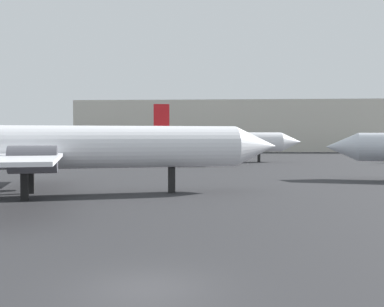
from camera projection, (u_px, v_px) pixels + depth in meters
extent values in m
plane|color=#2D2D30|center=(145.00, 289.00, 14.23)|extent=(600.00, 600.00, 0.00)
cylinder|color=white|center=(48.00, 147.00, 35.71)|extent=(30.05, 12.32, 3.39)
cone|color=white|center=(255.00, 146.00, 39.63)|extent=(4.57, 4.35, 3.39)
cube|color=white|center=(27.00, 154.00, 35.38)|extent=(13.12, 27.14, 0.25)
cylinder|color=#4C4C54|center=(45.00, 154.00, 40.54)|extent=(3.54, 2.72, 1.87)
cylinder|color=#4C4C54|center=(33.00, 160.00, 30.65)|extent=(3.54, 2.72, 1.87)
cube|color=black|center=(172.00, 180.00, 38.05)|extent=(0.65, 0.65, 2.11)
cube|color=black|center=(31.00, 181.00, 37.49)|extent=(0.65, 0.65, 2.11)
cube|color=black|center=(25.00, 186.00, 33.45)|extent=(0.65, 0.65, 2.11)
cone|color=silver|center=(342.00, 147.00, 50.60)|extent=(3.89, 3.65, 3.08)
cylinder|color=white|center=(220.00, 142.00, 80.68)|extent=(22.28, 7.35, 3.39)
cone|color=white|center=(291.00, 142.00, 82.12)|extent=(4.28, 4.01, 3.39)
cone|color=white|center=(146.00, 142.00, 79.24)|extent=(4.28, 4.01, 3.39)
cube|color=white|center=(213.00, 145.00, 80.58)|extent=(7.88, 22.08, 0.20)
cube|color=white|center=(159.00, 140.00, 79.48)|extent=(3.30, 7.37, 0.14)
cube|color=red|center=(161.00, 118.00, 79.38)|extent=(2.71, 0.75, 4.86)
cylinder|color=#4C4C54|center=(213.00, 145.00, 84.76)|extent=(2.78, 1.96, 1.53)
cylinder|color=#4C4C54|center=(221.00, 147.00, 76.56)|extent=(2.78, 1.96, 1.53)
cube|color=black|center=(259.00, 157.00, 81.58)|extent=(0.49, 0.49, 1.83)
cube|color=black|center=(212.00, 157.00, 82.35)|extent=(0.49, 0.49, 1.83)
cube|color=black|center=(215.00, 157.00, 78.98)|extent=(0.49, 0.49, 1.83)
cube|color=beige|center=(236.00, 126.00, 143.12)|extent=(94.58, 26.28, 14.83)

